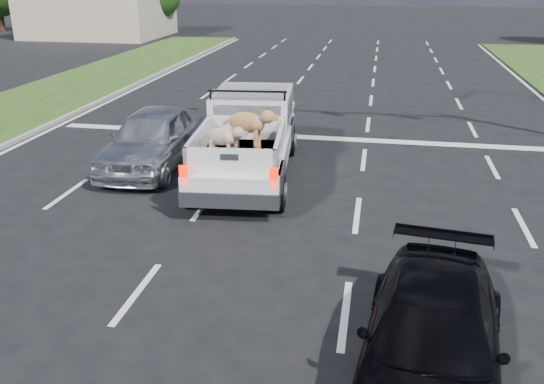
% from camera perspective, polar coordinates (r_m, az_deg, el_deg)
% --- Properties ---
extents(ground, '(160.00, 160.00, 0.00)m').
position_cam_1_polar(ground, '(9.60, -3.42, -10.96)').
color(ground, black).
rests_on(ground, ground).
extents(road_markings, '(17.75, 60.00, 0.01)m').
position_cam_1_polar(road_markings, '(15.43, 2.39, 1.98)').
color(road_markings, silver).
rests_on(road_markings, ground).
extents(building_left, '(10.00, 8.00, 4.40)m').
position_cam_1_polar(building_left, '(49.16, -16.84, 17.10)').
color(building_left, tan).
rests_on(building_left, ground).
extents(pickup_truck, '(2.72, 6.14, 2.23)m').
position_cam_1_polar(pickup_truck, '(15.01, -2.41, 5.55)').
color(pickup_truck, black).
rests_on(pickup_truck, ground).
extents(silver_sedan, '(1.96, 4.71, 1.60)m').
position_cam_1_polar(silver_sedan, '(16.02, -11.76, 5.24)').
color(silver_sedan, silver).
rests_on(silver_sedan, ground).
extents(black_coupe, '(2.37, 4.64, 1.29)m').
position_cam_1_polar(black_coupe, '(7.93, 15.50, -13.91)').
color(black_coupe, black).
rests_on(black_coupe, ground).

